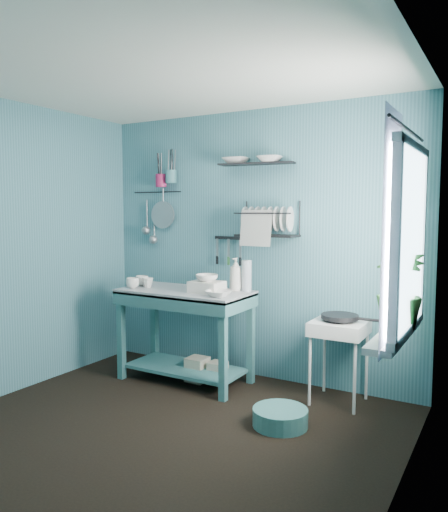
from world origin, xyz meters
The scene contains 35 objects.
floor centered at (0.00, 0.00, 0.00)m, with size 3.20×3.20×0.00m, color black.
ceiling centered at (0.00, 0.00, 2.50)m, with size 3.20×3.20×0.00m, color silver.
wall_back centered at (0.00, 1.50, 1.25)m, with size 3.20×3.20×0.00m, color #3C6F7B.
wall_left centered at (-1.60, 0.00, 1.25)m, with size 3.00×3.00×0.00m, color #3C6F7B.
wall_right centered at (1.60, 0.00, 1.25)m, with size 3.00×3.00×0.00m, color #3C6F7B.
work_counter centered at (-0.47, 1.03, 0.43)m, with size 1.20×0.60×0.85m, color #306465.
mug_left centered at (-0.95, 0.87, 0.90)m, with size 0.12×0.12×0.10m, color silver.
mug_mid centered at (-0.85, 0.97, 0.90)m, with size 0.10×0.10×0.09m, color silver.
mug_right centered at (-0.97, 1.03, 0.90)m, with size 0.12×0.12×0.10m, color silver.
wash_tub centered at (-0.22, 1.01, 0.90)m, with size 0.28×0.22×0.10m, color silver.
tub_bowl centered at (-0.22, 1.01, 0.98)m, with size 0.20×0.20×0.06m, color silver.
soap_bottle centered at (-0.05, 1.23, 1.00)m, with size 0.12×0.12×0.30m, color silver.
water_bottle centered at (0.05, 1.25, 0.99)m, with size 0.09×0.09×0.28m, color #AEB8C2.
counter_bowl centered at (-0.02, 0.88, 0.88)m, with size 0.22×0.22×0.05m, color silver.
hotplate_stand centered at (0.92, 1.23, 0.34)m, with size 0.42×0.42×0.68m, color silver.
frying_pan centered at (0.92, 1.23, 0.72)m, with size 0.30×0.30×0.04m, color black.
knife_strip centered at (-0.25, 1.47, 1.31)m, with size 0.32×0.02×0.03m, color black.
dish_rack centered at (0.20, 1.37, 1.50)m, with size 0.55×0.24×0.32m, color black.
upper_shelf centered at (0.07, 1.40, 1.99)m, with size 0.70×0.18×0.01m, color black.
shelf_bowl_left centered at (-0.14, 1.40, 2.05)m, with size 0.24×0.24×0.06m, color silver.
shelf_bowl_right centered at (0.20, 1.40, 2.06)m, with size 0.22×0.22×0.05m, color silver.
utensil_cup_magenta centered at (-1.02, 1.42, 1.88)m, with size 0.11×0.11×0.13m, color #9E1D4C.
utensil_cup_teal centered at (-0.90, 1.42, 1.91)m, with size 0.11×0.11×0.13m, color teal.
colander centered at (-1.03, 1.45, 1.53)m, with size 0.28×0.28×0.03m, color gray.
ladle_outer centered at (-1.24, 1.46, 1.54)m, with size 0.01×0.01×0.30m, color gray.
ladle_inner centered at (-1.15, 1.46, 1.44)m, with size 0.01×0.01×0.30m, color gray.
hook_rail centered at (-1.11, 1.47, 1.76)m, with size 0.01×0.01×0.60m, color black.
window_glass centered at (1.59, 0.45, 1.40)m, with size 1.10×1.10×0.00m, color white.
windowsill centered at (1.50, 0.45, 0.81)m, with size 0.16×0.95×0.04m, color silver.
curtain centered at (1.52, 0.15, 1.45)m, with size 1.35×1.35×0.00m, color white.
curtain_rod centered at (1.54, 0.45, 2.05)m, with size 0.02×0.02×1.05m, color black.
potted_plant centered at (1.50, 0.55, 1.08)m, with size 0.28×0.28×0.50m, color #265F26.
storage_tin_large centered at (-0.37, 1.08, 0.11)m, with size 0.18×0.18×0.22m, color gray.
storage_tin_small centered at (-0.17, 1.11, 0.10)m, with size 0.15×0.15×0.20m, color gray.
floor_basin centered at (0.69, 0.56, 0.07)m, with size 0.41×0.41×0.13m, color #3F7C78.
Camera 1 is at (2.10, -2.69, 1.57)m, focal length 35.00 mm.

